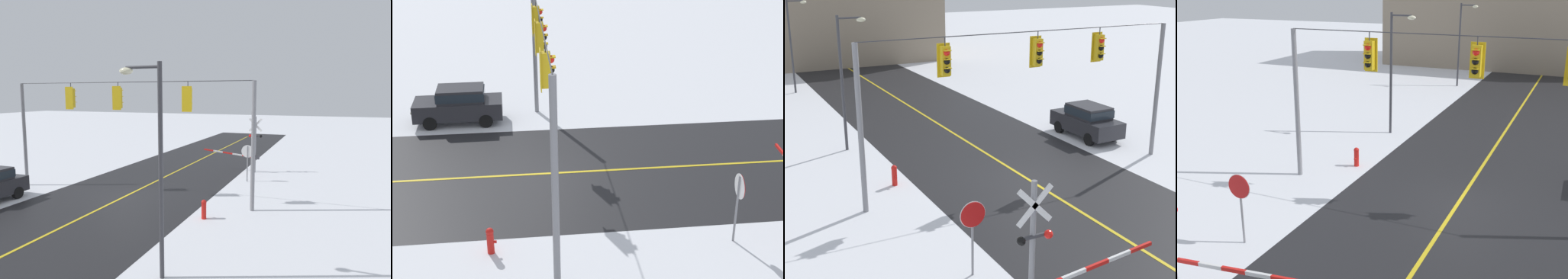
% 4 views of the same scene
% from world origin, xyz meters
% --- Properties ---
extents(ground_plane, '(160.00, 160.00, 0.00)m').
position_xyz_m(ground_plane, '(0.00, 0.00, 0.00)').
color(ground_plane, white).
extents(road_asphalt, '(9.00, 80.00, 0.01)m').
position_xyz_m(road_asphalt, '(0.00, 6.00, 0.00)').
color(road_asphalt, black).
rests_on(road_asphalt, ground).
extents(lane_centre_line, '(0.14, 72.00, 0.01)m').
position_xyz_m(lane_centre_line, '(0.00, 6.00, 0.01)').
color(lane_centre_line, gold).
rests_on(lane_centre_line, ground).
extents(signal_span, '(14.20, 0.47, 6.22)m').
position_xyz_m(signal_span, '(0.01, -0.01, 4.27)').
color(signal_span, gray).
rests_on(signal_span, ground).
extents(stop_sign, '(0.80, 0.09, 2.35)m').
position_xyz_m(stop_sign, '(-5.46, -5.74, 1.71)').
color(stop_sign, gray).
rests_on(stop_sign, ground).
extents(railroad_crossing, '(4.34, 0.31, 4.00)m').
position_xyz_m(railroad_crossing, '(-5.00, -8.67, 2.00)').
color(railroad_crossing, gray).
rests_on(railroad_crossing, ground).
extents(streetlamp_near, '(1.39, 0.28, 6.50)m').
position_xyz_m(streetlamp_near, '(-5.59, 7.37, 3.92)').
color(streetlamp_near, '#38383D').
rests_on(streetlamp_near, ground).
extents(fire_hydrant, '(0.24, 0.31, 0.88)m').
position_xyz_m(fire_hydrant, '(-5.22, 1.92, 0.47)').
color(fire_hydrant, red).
rests_on(fire_hydrant, ground).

